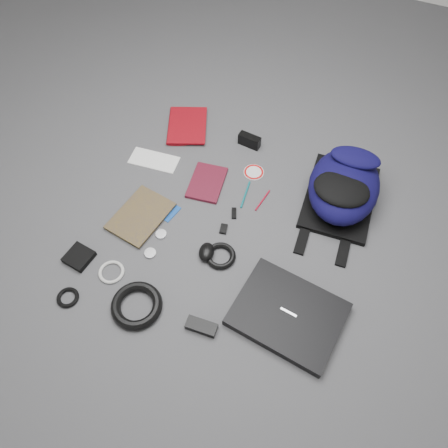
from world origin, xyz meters
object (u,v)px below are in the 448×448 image
at_px(backpack, 344,186).
at_px(laptop, 288,314).
at_px(textbook_red, 168,126).
at_px(power_brick, 201,326).
at_px(comic_book, 123,206).
at_px(compact_camera, 249,141).
at_px(pouch, 79,257).
at_px(mouse, 206,252).
at_px(dvd_case, 207,183).

relative_size(backpack, laptop, 1.18).
bearing_deg(textbook_red, power_brick, -78.39).
height_order(comic_book, compact_camera, compact_camera).
xyz_separation_m(comic_book, power_brick, (0.52, -0.35, 0.00)).
relative_size(compact_camera, pouch, 1.07).
relative_size(backpack, textbook_red, 1.82).
height_order(textbook_red, compact_camera, compact_camera).
distance_m(mouse, pouch, 0.50).
bearing_deg(dvd_case, power_brick, -75.41).
height_order(dvd_case, power_brick, power_brick).
bearing_deg(power_brick, textbook_red, 119.76).
xyz_separation_m(compact_camera, mouse, (0.06, -0.61, -0.01)).
relative_size(laptop, dvd_case, 1.90).
relative_size(compact_camera, mouse, 1.23).
xyz_separation_m(comic_book, mouse, (0.42, -0.07, 0.01)).
relative_size(comic_book, pouch, 2.64).
xyz_separation_m(backpack, laptop, (-0.04, -0.59, -0.07)).
height_order(backpack, laptop, backpack).
relative_size(laptop, comic_book, 1.48).
bearing_deg(dvd_case, textbook_red, 134.42).
height_order(comic_book, dvd_case, comic_book).
xyz_separation_m(comic_book, compact_camera, (0.36, 0.54, 0.02)).
distance_m(backpack, power_brick, 0.81).
distance_m(textbook_red, dvd_case, 0.39).
bearing_deg(textbook_red, comic_book, -107.59).
bearing_deg(power_brick, pouch, 169.09).
height_order(compact_camera, pouch, compact_camera).
bearing_deg(power_brick, laptop, 27.11).
height_order(textbook_red, comic_book, textbook_red).
distance_m(dvd_case, mouse, 0.36).
relative_size(laptop, compact_camera, 3.66).
height_order(power_brick, pouch, power_brick).
distance_m(comic_book, power_brick, 0.63).
bearing_deg(dvd_case, comic_book, -144.80).
distance_m(backpack, comic_book, 0.93).
bearing_deg(textbook_red, laptop, -61.44).
height_order(compact_camera, power_brick, compact_camera).
relative_size(laptop, mouse, 4.49).
bearing_deg(mouse, compact_camera, 80.89).
bearing_deg(compact_camera, textbook_red, -166.99).
bearing_deg(backpack, mouse, -134.95).
relative_size(backpack, compact_camera, 4.31).
bearing_deg(textbook_red, compact_camera, -15.19).
xyz_separation_m(backpack, dvd_case, (-0.56, -0.15, -0.08)).
bearing_deg(pouch, dvd_case, 60.23).
height_order(backpack, dvd_case, backpack).
xyz_separation_m(textbook_red, mouse, (0.46, -0.56, 0.01)).
bearing_deg(mouse, dvd_case, 99.61).
xyz_separation_m(dvd_case, compact_camera, (0.09, 0.29, 0.02)).
xyz_separation_m(backpack, pouch, (-0.86, -0.68, -0.08)).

